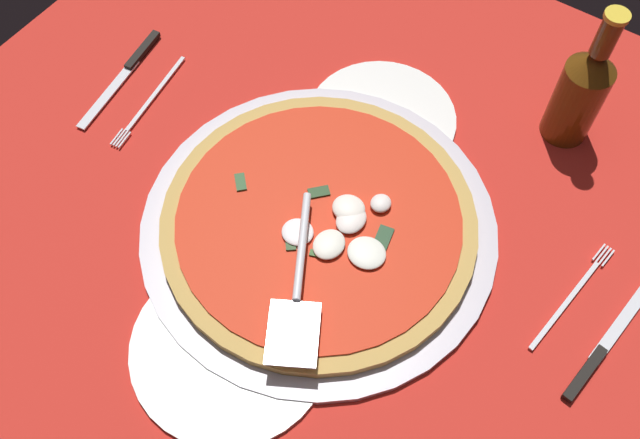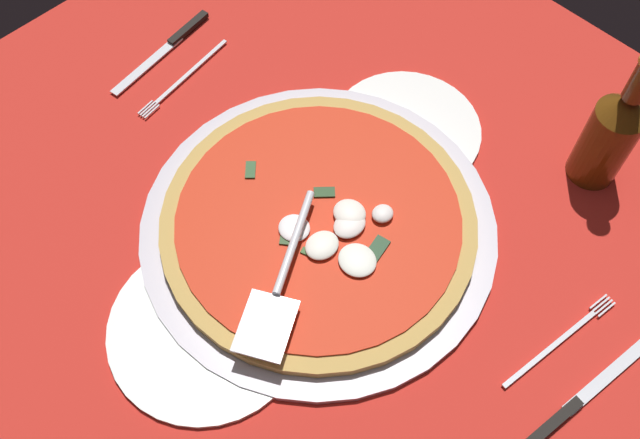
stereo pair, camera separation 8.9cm
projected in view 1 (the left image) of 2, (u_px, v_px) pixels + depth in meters
The scene contains 10 objects.
ground_plane at pixel (305, 224), 92.27cm from camera, with size 112.64×112.64×0.80cm, color red.
checker_pattern at pixel (305, 222), 91.89cm from camera, with size 112.64×112.64×0.10cm.
pizza_pan at pixel (320, 226), 90.81cm from camera, with size 45.92×45.92×1.26cm, color #B8B2BE.
dinner_plate_left at pixel (382, 119), 99.97cm from camera, with size 21.14×21.14×1.00cm, color white.
dinner_plate_right at pixel (231, 346), 82.61cm from camera, with size 23.82×23.82×1.00cm, color white.
pizza at pixel (321, 221), 89.42cm from camera, with size 40.41×40.41×3.08cm.
pizza_server at pixel (298, 287), 81.96cm from camera, with size 21.14×14.03×1.00cm.
place_setting_near at pixel (138, 87), 103.22cm from camera, with size 21.73×16.49×1.40cm.
place_setting_far at pixel (587, 324), 84.22cm from camera, with size 21.42×16.20×1.40cm.
beer_bottle at pixel (581, 91), 92.14cm from camera, with size 6.53×6.53×21.86cm.
Camera 1 is at (37.42, 27.66, 79.31)cm, focal length 39.45 mm.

